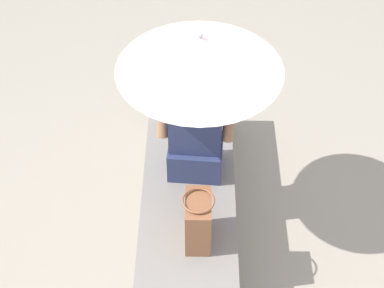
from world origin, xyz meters
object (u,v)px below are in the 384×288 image
object	(u,v)px
person_seated	(196,125)
parasol	(200,54)
handbag_black	(198,221)
magazine	(181,110)

from	to	relation	value
person_seated	parasol	world-z (taller)	parasol
handbag_black	parasol	bearing A→B (deg)	179.87
handbag_black	magazine	distance (m)	1.15
person_seated	handbag_black	size ratio (longest dim) A/B	2.47
handbag_black	magazine	xyz separation A→B (m)	(-1.13, -0.13, -0.17)
person_seated	magazine	distance (m)	0.69
parasol	handbag_black	world-z (taller)	parasol
person_seated	parasol	size ratio (longest dim) A/B	0.81
parasol	magazine	size ratio (longest dim) A/B	3.99
person_seated	handbag_black	bearing A→B (deg)	1.90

